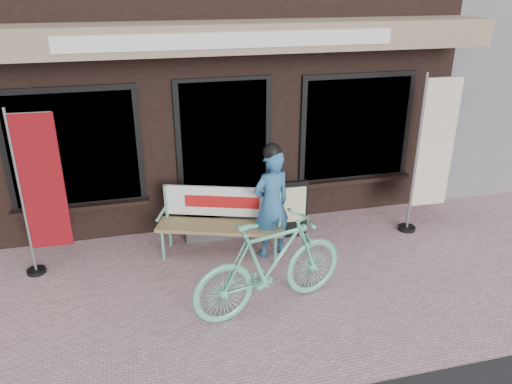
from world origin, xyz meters
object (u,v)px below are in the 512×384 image
object	(u,v)px
bicycle	(270,264)
menu_stand	(292,209)
person	(271,202)
nobori_red	(40,192)
nobori_cream	(432,152)
bench	(221,216)

from	to	relation	value
bicycle	menu_stand	distance (m)	1.72
person	nobori_red	size ratio (longest dim) A/B	0.74
person	nobori_cream	xyz separation A→B (m)	(2.36, 0.17, 0.42)
bicycle	nobori_red	size ratio (longest dim) A/B	0.87
bench	person	world-z (taller)	person
person	menu_stand	xyz separation A→B (m)	(0.42, 0.41, -0.33)
bicycle	nobori_red	distance (m)	2.86
person	bench	bearing A→B (deg)	142.79
bicycle	menu_stand	size ratio (longest dim) A/B	2.17
nobori_cream	menu_stand	xyz separation A→B (m)	(-1.94, 0.23, -0.75)
person	nobori_cream	size ratio (longest dim) A/B	0.68
bench	menu_stand	bearing A→B (deg)	28.92
person	menu_stand	bearing A→B (deg)	27.17
bench	nobori_cream	world-z (taller)	nobori_cream
bicycle	person	bearing A→B (deg)	-30.59
bicycle	nobori_red	bearing A→B (deg)	46.09
nobori_cream	person	bearing A→B (deg)	-173.84
nobori_red	menu_stand	size ratio (longest dim) A/B	2.49
bench	nobori_cream	bearing A→B (deg)	18.27
bench	bicycle	distance (m)	1.39
bench	person	bearing A→B (deg)	-1.05
nobori_red	nobori_cream	bearing A→B (deg)	1.39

